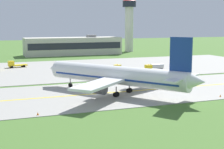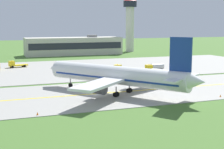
{
  "view_description": "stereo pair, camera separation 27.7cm",
  "coord_description": "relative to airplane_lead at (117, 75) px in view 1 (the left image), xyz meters",
  "views": [
    {
      "loc": [
        -21.75,
        -68.33,
        15.24
      ],
      "look_at": [
        4.21,
        0.83,
        4.0
      ],
      "focal_mm": 54.0,
      "sensor_mm": 36.0,
      "label": 1
    },
    {
      "loc": [
        -21.49,
        -68.43,
        15.24
      ],
      "look_at": [
        4.21,
        0.83,
        4.0
      ],
      "focal_mm": 54.0,
      "sensor_mm": 36.0,
      "label": 2
    }
  ],
  "objects": [
    {
      "name": "taxiway_strip",
      "position": [
        -4.48,
        1.57,
        -4.08
      ],
      "size": [
        240.0,
        28.0,
        0.1
      ],
      "primitive_type": "cube",
      "color": "#9E9B93",
      "rests_on": "ground"
    },
    {
      "name": "taxiway_centreline",
      "position": [
        -4.48,
        1.57,
        -4.03
      ],
      "size": [
        220.0,
        0.6,
        0.01
      ],
      "primitive_type": "cube",
      "color": "yellow",
      "rests_on": "taxiway_strip"
    },
    {
      "name": "service_truck_baggage",
      "position": [
        23.27,
        27.16,
        -2.6
      ],
      "size": [
        6.1,
        2.61,
        2.65
      ],
      "color": "yellow",
      "rests_on": "ground"
    },
    {
      "name": "service_truck_catering",
      "position": [
        12.96,
        31.49,
        -2.95
      ],
      "size": [
        5.97,
        5.98,
        2.59
      ],
      "color": "yellow",
      "rests_on": "ground"
    },
    {
      "name": "terminal_building",
      "position": [
        13.76,
        93.91,
        0.13
      ],
      "size": [
        46.68,
        12.22,
        9.68
      ],
      "color": "beige",
      "rests_on": "ground"
    },
    {
      "name": "service_truck_fuel",
      "position": [
        -17.17,
        53.46,
        -2.95
      ],
      "size": [
        6.67,
        3.27,
        2.59
      ],
      "color": "yellow",
      "rests_on": "ground"
    },
    {
      "name": "apron_pad",
      "position": [
        5.52,
        43.57,
        -4.08
      ],
      "size": [
        140.0,
        52.0,
        0.1
      ],
      "primitive_type": "cube",
      "color": "#9E9B93",
      "rests_on": "ground"
    },
    {
      "name": "ground_plane",
      "position": [
        -4.48,
        1.57,
        -4.13
      ],
      "size": [
        500.0,
        500.0,
        0.0
      ],
      "primitive_type": "plane",
      "color": "#47702D"
    },
    {
      "name": "traffic_cone_near_edge",
      "position": [
        18.99,
        -10.52,
        -3.83
      ],
      "size": [
        0.44,
        0.44,
        0.6
      ],
      "primitive_type": "cone",
      "color": "orange",
      "rests_on": "ground"
    },
    {
      "name": "control_tower",
      "position": [
        47.02,
        102.04,
        13.15
      ],
      "size": [
        7.6,
        7.6,
        28.87
      ],
      "color": "silver",
      "rests_on": "ground"
    },
    {
      "name": "traffic_cone_mid_edge",
      "position": [
        -18.68,
        -11.39,
        -3.83
      ],
      "size": [
        0.44,
        0.44,
        0.6
      ],
      "primitive_type": "cone",
      "color": "orange",
      "rests_on": "ground"
    },
    {
      "name": "airplane_lead",
      "position": [
        0.0,
        0.0,
        0.0
      ],
      "size": [
        28.87,
        34.5,
        12.7
      ],
      "color": "white",
      "rests_on": "ground"
    }
  ]
}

